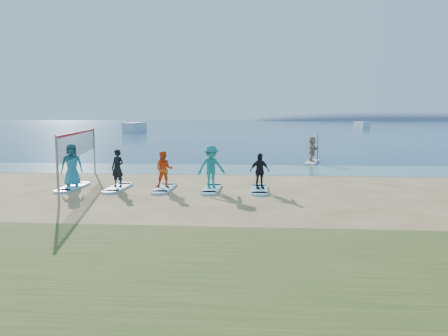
# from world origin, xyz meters

# --- Properties ---
(ground) EXTENTS (600.00, 600.00, 0.00)m
(ground) POSITION_xyz_m (0.00, 0.00, 0.00)
(ground) COLOR tan
(ground) RESTS_ON ground
(shallow_water) EXTENTS (600.00, 600.00, 0.00)m
(shallow_water) POSITION_xyz_m (0.00, 10.50, 0.01)
(shallow_water) COLOR teal
(shallow_water) RESTS_ON ground
(ocean) EXTENTS (600.00, 600.00, 0.00)m
(ocean) POSITION_xyz_m (0.00, 160.00, 0.01)
(ocean) COLOR navy
(ocean) RESTS_ON ground
(island_ridge) EXTENTS (220.00, 56.00, 18.00)m
(island_ridge) POSITION_xyz_m (95.00, 300.00, 0.00)
(island_ridge) COLOR slate
(island_ridge) RESTS_ON ground
(volleyball_net) EXTENTS (2.13, 8.86, 2.50)m
(volleyball_net) POSITION_xyz_m (-5.29, 3.81, 1.90)
(volleyball_net) COLOR gray
(volleyball_net) RESTS_ON ground
(paddleboard) EXTENTS (1.43, 3.08, 0.12)m
(paddleboard) POSITION_xyz_m (6.35, 14.49, 0.06)
(paddleboard) COLOR silver
(paddleboard) RESTS_ON ground
(paddleboarder) EXTENTS (0.66, 1.59, 1.67)m
(paddleboarder) POSITION_xyz_m (6.35, 14.49, 0.95)
(paddleboarder) COLOR tan
(paddleboarder) RESTS_ON paddleboard
(boat_offshore_a) EXTENTS (2.53, 8.51, 1.90)m
(boat_offshore_a) POSITION_xyz_m (-21.20, 68.11, 0.00)
(boat_offshore_a) COLOR silver
(boat_offshore_a) RESTS_ON ground
(boat_offshore_b) EXTENTS (3.42, 5.65, 1.67)m
(boat_offshore_b) POSITION_xyz_m (31.10, 108.18, 0.00)
(boat_offshore_b) COLOR silver
(boat_offshore_b) RESTS_ON ground
(surfboard_0) EXTENTS (0.70, 2.20, 0.09)m
(surfboard_0) POSITION_xyz_m (-5.42, 3.19, 0.04)
(surfboard_0) COLOR #94D3E5
(surfboard_0) RESTS_ON ground
(student_0) EXTENTS (1.05, 0.85, 1.87)m
(student_0) POSITION_xyz_m (-5.42, 3.19, 1.02)
(student_0) COLOR teal
(student_0) RESTS_ON surfboard_0
(surfboard_1) EXTENTS (0.70, 2.20, 0.09)m
(surfboard_1) POSITION_xyz_m (-3.37, 3.19, 0.04)
(surfboard_1) COLOR #94D3E5
(surfboard_1) RESTS_ON ground
(student_1) EXTENTS (0.69, 0.56, 1.63)m
(student_1) POSITION_xyz_m (-3.37, 3.19, 0.91)
(student_1) COLOR black
(student_1) RESTS_ON surfboard_1
(surfboard_2) EXTENTS (0.70, 2.20, 0.09)m
(surfboard_2) POSITION_xyz_m (-1.32, 3.19, 0.04)
(surfboard_2) COLOR #94D3E5
(surfboard_2) RESTS_ON ground
(student_2) EXTENTS (0.81, 0.65, 1.57)m
(student_2) POSITION_xyz_m (-1.32, 3.19, 0.88)
(student_2) COLOR #E55018
(student_2) RESTS_ON surfboard_2
(surfboard_3) EXTENTS (0.70, 2.20, 0.09)m
(surfboard_3) POSITION_xyz_m (0.73, 3.19, 0.04)
(surfboard_3) COLOR #94D3E5
(surfboard_3) RESTS_ON ground
(student_3) EXTENTS (1.34, 1.06, 1.83)m
(student_3) POSITION_xyz_m (0.73, 3.19, 1.00)
(student_3) COLOR teal
(student_3) RESTS_ON surfboard_3
(surfboard_4) EXTENTS (0.70, 2.20, 0.09)m
(surfboard_4) POSITION_xyz_m (2.78, 3.19, 0.04)
(surfboard_4) COLOR #94D3E5
(surfboard_4) RESTS_ON ground
(student_4) EXTENTS (0.96, 0.70, 1.51)m
(student_4) POSITION_xyz_m (2.78, 3.19, 0.84)
(student_4) COLOR black
(student_4) RESTS_ON surfboard_4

